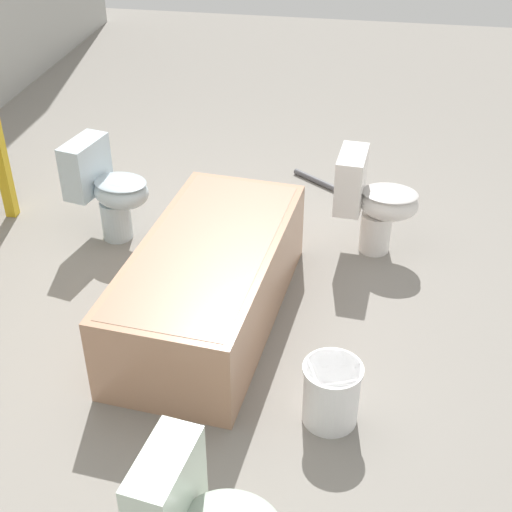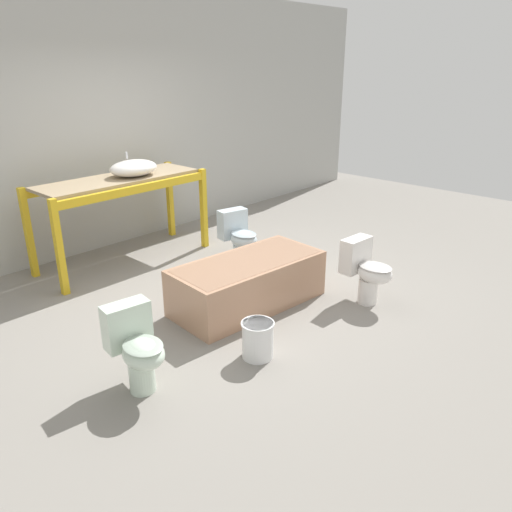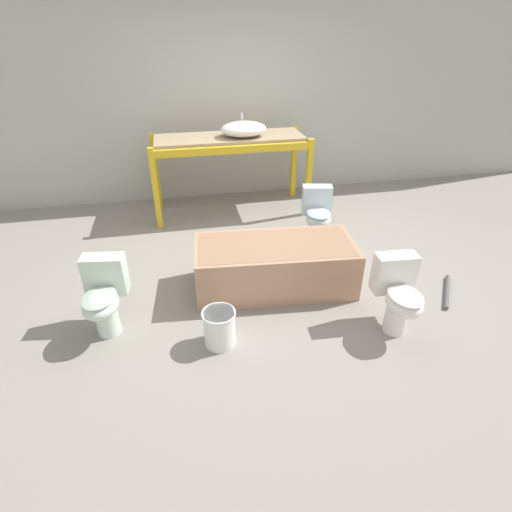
{
  "view_description": "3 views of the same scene",
  "coord_description": "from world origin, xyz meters",
  "px_view_note": "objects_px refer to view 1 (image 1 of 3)",
  "views": [
    {
      "loc": [
        -3.03,
        -1.25,
        2.49
      ],
      "look_at": [
        -0.26,
        -0.77,
        0.6
      ],
      "focal_mm": 50.0,
      "sensor_mm": 36.0,
      "label": 1
    },
    {
      "loc": [
        -3.3,
        -3.58,
        2.29
      ],
      "look_at": [
        -0.14,
        -0.69,
        0.62
      ],
      "focal_mm": 35.0,
      "sensor_mm": 36.0,
      "label": 2
    },
    {
      "loc": [
        -0.88,
        -3.68,
        2.31
      ],
      "look_at": [
        -0.25,
        -0.66,
        0.48
      ],
      "focal_mm": 28.0,
      "sensor_mm": 36.0,
      "label": 3
    }
  ],
  "objects_px": {
    "toilet_extra": "(107,188)",
    "bucket_white": "(331,392)",
    "bathtub_main": "(210,277)",
    "toilet_near": "(373,200)"
  },
  "relations": [
    {
      "from": "toilet_extra",
      "to": "bucket_white",
      "type": "height_order",
      "value": "toilet_extra"
    },
    {
      "from": "bathtub_main",
      "to": "toilet_near",
      "type": "bearing_deg",
      "value": -38.94
    },
    {
      "from": "bathtub_main",
      "to": "bucket_white",
      "type": "xyz_separation_m",
      "value": [
        -0.64,
        -0.71,
        -0.11
      ]
    },
    {
      "from": "toilet_extra",
      "to": "bucket_white",
      "type": "relative_size",
      "value": 2.04
    },
    {
      "from": "bathtub_main",
      "to": "toilet_extra",
      "type": "xyz_separation_m",
      "value": [
        0.72,
        0.82,
        0.08
      ]
    },
    {
      "from": "bathtub_main",
      "to": "bucket_white",
      "type": "relative_size",
      "value": 5.01
    },
    {
      "from": "toilet_near",
      "to": "bucket_white",
      "type": "height_order",
      "value": "toilet_near"
    },
    {
      "from": "bathtub_main",
      "to": "bucket_white",
      "type": "distance_m",
      "value": 0.97
    },
    {
      "from": "toilet_near",
      "to": "bucket_white",
      "type": "bearing_deg",
      "value": 179.79
    },
    {
      "from": "bathtub_main",
      "to": "toilet_extra",
      "type": "bearing_deg",
      "value": 54.15
    }
  ]
}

